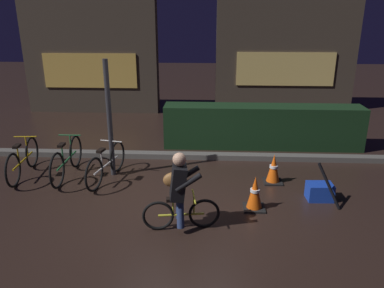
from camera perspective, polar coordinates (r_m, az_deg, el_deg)
The scene contains 14 objects.
ground_plane at distance 6.62m, azimuth -2.03°, elevation -9.07°, with size 40.00×40.00×0.00m, color black.
sidewalk_curb at distance 8.59m, azimuth -0.78°, elevation -1.78°, with size 12.00×0.24×0.12m, color #56544F.
hedge_row at distance 9.37m, azimuth 10.64°, elevation 2.64°, with size 4.80×0.70×1.04m, color black.
storefront_left at distance 12.96m, azimuth -15.15°, elevation 13.63°, with size 4.34×0.54×4.08m.
storefront_right at distance 13.27m, azimuth 14.09°, elevation 14.47°, with size 4.63×0.54×4.37m.
street_post at distance 7.54m, azimuth -12.45°, elevation 3.66°, with size 0.10×0.10×2.34m, color #2D2D33.
parked_bike_leftmost at distance 8.29m, azimuth -24.34°, elevation -2.23°, with size 0.46×1.65×0.76m.
parked_bike_left_mid at distance 7.94m, azimuth -18.50°, elevation -2.28°, with size 0.46×1.74×0.80m.
parked_bike_center_left at distance 7.56m, azimuth -12.91°, elevation -3.02°, with size 0.47×1.59×0.74m.
traffic_cone_near at distance 6.42m, azimuth 9.54°, elevation -7.40°, with size 0.36×0.36×0.59m.
traffic_cone_far at distance 7.47m, azimuth 12.30°, elevation -3.75°, with size 0.36×0.36×0.58m.
blue_crate at distance 7.07m, azimuth 18.84°, elevation -6.87°, with size 0.44×0.32×0.30m, color #193DB7.
cyclist at distance 5.64m, azimuth -1.97°, elevation -7.16°, with size 1.18×0.50×1.25m.
closed_umbrella at distance 6.78m, azimuth 20.12°, elevation -6.00°, with size 0.05×0.05×0.85m, color black.
Camera 1 is at (0.53, -5.81, 3.12)m, focal length 35.05 mm.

